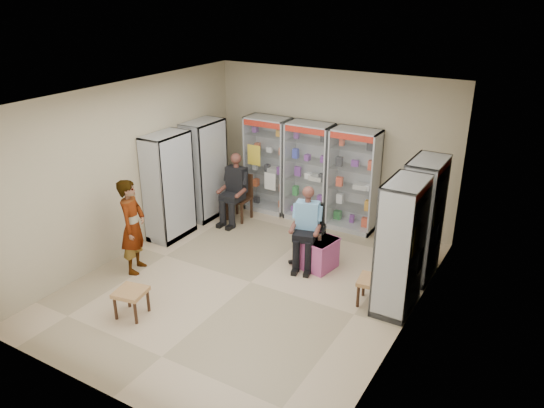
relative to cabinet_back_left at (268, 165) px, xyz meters
The scene contains 18 objects.
floor 3.18m from the cabinet_back_left, 64.54° to the right, with size 6.00×6.00×0.00m, color tan.
room_shell 3.18m from the cabinet_back_left, 64.54° to the right, with size 5.02×6.02×3.01m.
cabinet_back_left is the anchor object (origin of this frame).
cabinet_back_mid 0.95m from the cabinet_back_left, ahead, with size 0.90×0.50×2.00m, color #B6B8BE.
cabinet_back_right 1.90m from the cabinet_back_left, ahead, with size 0.90×0.50×2.00m, color silver.
cabinet_right_far 3.71m from the cabinet_back_left, 17.75° to the right, with size 0.50×0.90×2.00m, color #B3B5BA.
cabinet_right_near 4.18m from the cabinet_back_left, 32.28° to the right, with size 0.50×0.90×2.00m, color #B7BBBF.
cabinet_left_far 1.32m from the cabinet_back_left, 135.00° to the right, with size 0.50×0.90×2.00m, color #B4B7BC.
cabinet_left_near 2.23m from the cabinet_back_left, 114.61° to the right, with size 0.50×0.90×2.00m, color #A4A7AB.
wooden_chair 0.94m from the cabinet_back_left, 108.90° to the right, with size 0.42×0.42×0.94m, color black.
seated_customer 0.88m from the cabinet_back_left, 107.77° to the right, with size 0.44×0.60×1.34m, color black, non-canonical shape.
office_chair 2.46m from the cabinet_back_left, 42.48° to the right, with size 0.57×0.57×1.04m, color black.
seated_shopkeeper 2.47m from the cabinet_back_left, 43.34° to the right, with size 0.43×0.60×1.32m, color #6197C0, non-canonical shape.
pink_trunk 2.74m from the cabinet_back_left, 40.87° to the right, with size 0.55×0.53×0.53m, color #C74FA3.
tea_glass 2.73m from the cabinet_back_left, 40.76° to the right, with size 0.07×0.07×0.10m, color #551407.
woven_stool_a 4.04m from the cabinet_back_left, 36.04° to the right, with size 0.42×0.42×0.42m, color #97693F.
woven_stool_b 4.45m from the cabinet_back_left, 85.95° to the right, with size 0.42×0.42×0.42m, color #B17F4A.
standing_man 3.41m from the cabinet_back_left, 99.78° to the right, with size 0.59×0.39×1.61m, color gray.
Camera 1 is at (4.06, -6.24, 4.47)m, focal length 35.00 mm.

